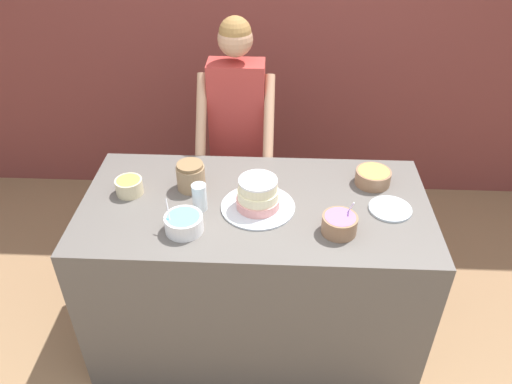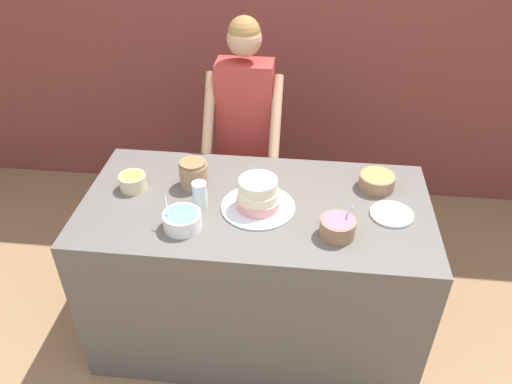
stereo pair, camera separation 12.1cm
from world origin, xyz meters
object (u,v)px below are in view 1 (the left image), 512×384
frosting_bowl_yellow (373,177)px  frosting_bowl_purple (339,224)px  drinking_glass (199,197)px  ceramic_plate (390,209)px  stoneware_jar (191,176)px  frosting_bowl_blue (184,223)px  person_baker (237,121)px  cake (258,196)px  frosting_bowl_olive (129,186)px

frosting_bowl_yellow → frosting_bowl_purple: bearing=-117.5°
drinking_glass → ceramic_plate: 0.92m
frosting_bowl_purple → drinking_glass: size_ratio=1.17×
stoneware_jar → frosting_bowl_blue: bearing=-87.0°
person_baker → drinking_glass: bearing=-98.9°
stoneware_jar → cake: bearing=-23.6°
drinking_glass → stoneware_jar: stoneware_jar is taller
person_baker → frosting_bowl_blue: bearing=-100.3°
drinking_glass → stoneware_jar: bearing=111.6°
ceramic_plate → cake: bearing=-179.0°
frosting_bowl_olive → frosting_bowl_blue: frosting_bowl_blue is taller
cake → frosting_bowl_purple: cake is taller
cake → stoneware_jar: bearing=156.4°
cake → drinking_glass: bearing=-175.8°
frosting_bowl_blue → drinking_glass: 0.17m
frosting_bowl_purple → drinking_glass: (-0.65, 0.14, 0.02)m
frosting_bowl_yellow → stoneware_jar: stoneware_jar is taller
cake → frosting_bowl_purple: (0.37, -0.16, -0.02)m
frosting_bowl_blue → stoneware_jar: 0.34m
frosting_bowl_yellow → cake: bearing=-158.1°
frosting_bowl_olive → frosting_bowl_blue: bearing=-40.7°
person_baker → drinking_glass: size_ratio=11.82×
cake → frosting_bowl_blue: bearing=-150.5°
cake → ceramic_plate: size_ratio=1.75×
frosting_bowl_olive → frosting_bowl_yellow: 1.24m
person_baker → frosting_bowl_purple: person_baker is taller
frosting_bowl_olive → stoneware_jar: size_ratio=0.94×
ceramic_plate → stoneware_jar: bearing=171.9°
drinking_glass → stoneware_jar: (-0.07, 0.17, 0.00)m
frosting_bowl_yellow → frosting_bowl_blue: frosting_bowl_blue is taller
cake → frosting_bowl_olive: 0.65m
frosting_bowl_olive → drinking_glass: drinking_glass is taller
person_baker → frosting_bowl_yellow: size_ratio=8.94×
frosting_bowl_purple → frosting_bowl_blue: size_ratio=0.92×
cake → stoneware_jar: (-0.34, 0.15, 0.00)m
frosting_bowl_purple → stoneware_jar: frosting_bowl_purple is taller
ceramic_plate → frosting_bowl_purple: bearing=-146.4°
frosting_bowl_purple → person_baker: bearing=120.3°
cake → frosting_bowl_purple: 0.41m
frosting_bowl_blue → stoneware_jar: size_ratio=1.22×
ceramic_plate → frosting_bowl_blue: bearing=-168.5°
frosting_bowl_olive → frosting_bowl_yellow: bearing=6.7°
frosting_bowl_purple → frosting_bowl_blue: frosting_bowl_blue is taller
frosting_bowl_yellow → frosting_bowl_blue: (-0.91, -0.42, 0.00)m
frosting_bowl_purple → frosting_bowl_olive: size_ratio=1.19×
cake → ceramic_plate: cake is taller
drinking_glass → frosting_bowl_olive: bearing=163.4°
frosting_bowl_olive → ceramic_plate: (1.28, -0.08, -0.04)m
person_baker → cake: (0.16, -0.75, -0.01)m
frosting_bowl_yellow → frosting_bowl_blue: 1.00m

